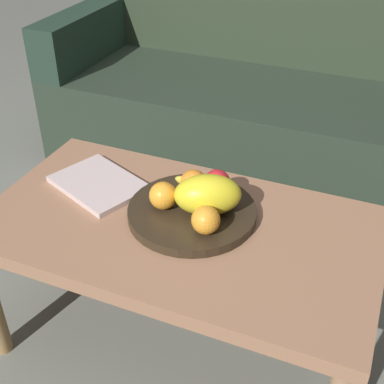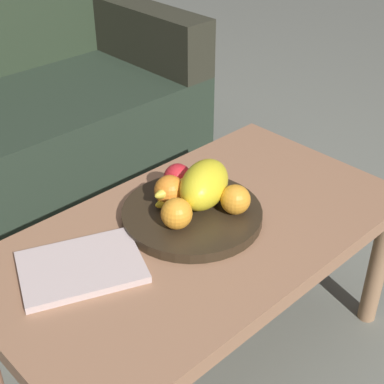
{
  "view_description": "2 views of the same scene",
  "coord_description": "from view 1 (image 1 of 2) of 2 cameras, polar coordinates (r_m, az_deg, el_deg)",
  "views": [
    {
      "loc": [
        0.43,
        -0.94,
        1.23
      ],
      "look_at": [
        0.02,
        0.04,
        0.51
      ],
      "focal_mm": 48.6,
      "sensor_mm": 36.0,
      "label": 1
    },
    {
      "loc": [
        -0.73,
        -0.74,
        1.21
      ],
      "look_at": [
        0.02,
        0.04,
        0.51
      ],
      "focal_mm": 53.03,
      "sensor_mm": 36.0,
      "label": 2
    }
  ],
  "objects": [
    {
      "name": "ground_plane",
      "position": [
        1.61,
        -1.22,
        -15.61
      ],
      "size": [
        8.0,
        8.0,
        0.0
      ],
      "primitive_type": "plane",
      "color": "slate"
    },
    {
      "name": "coffee_table",
      "position": [
        1.34,
        -1.42,
        -5.2
      ],
      "size": [
        1.0,
        0.55,
        0.43
      ],
      "color": "#976A4D",
      "rests_on": "ground_plane"
    },
    {
      "name": "couch",
      "position": [
        2.28,
        7.07,
        10.12
      ],
      "size": [
        1.7,
        0.7,
        0.9
      ],
      "color": "#243124",
      "rests_on": "ground_plane"
    },
    {
      "name": "fruit_bowl",
      "position": [
        1.33,
        -0.0,
        -2.23
      ],
      "size": [
        0.33,
        0.33,
        0.03
      ],
      "primitive_type": "cylinder",
      "color": "#2E2317",
      "rests_on": "coffee_table"
    },
    {
      "name": "melon_large_front",
      "position": [
        1.28,
        1.73,
        -0.3
      ],
      "size": [
        0.19,
        0.16,
        0.1
      ],
      "primitive_type": "ellipsoid",
      "rotation": [
        0.0,
        0.0,
        0.43
      ],
      "color": "yellow",
      "rests_on": "fruit_bowl"
    },
    {
      "name": "orange_front",
      "position": [
        1.3,
        -3.19,
        -0.39
      ],
      "size": [
        0.07,
        0.07,
        0.07
      ],
      "primitive_type": "sphere",
      "color": "orange",
      "rests_on": "fruit_bowl"
    },
    {
      "name": "orange_left",
      "position": [
        1.35,
        -0.04,
        0.98
      ],
      "size": [
        0.07,
        0.07,
        0.07
      ],
      "primitive_type": "sphere",
      "color": "orange",
      "rests_on": "fruit_bowl"
    },
    {
      "name": "orange_right",
      "position": [
        1.22,
        1.52,
        -3.08
      ],
      "size": [
        0.07,
        0.07,
        0.07
      ],
      "primitive_type": "sphere",
      "color": "orange",
      "rests_on": "fruit_bowl"
    },
    {
      "name": "apple_front",
      "position": [
        1.35,
        2.76,
        1.06
      ],
      "size": [
        0.07,
        0.07,
        0.07
      ],
      "primitive_type": "sphere",
      "color": "red",
      "rests_on": "fruit_bowl"
    },
    {
      "name": "banana_bunch",
      "position": [
        1.33,
        1.11,
        0.05
      ],
      "size": [
        0.16,
        0.15,
        0.06
      ],
      "color": "yellow",
      "rests_on": "fruit_bowl"
    },
    {
      "name": "magazine",
      "position": [
        1.46,
        -10.18,
        0.88
      ],
      "size": [
        0.3,
        0.26,
        0.02
      ],
      "primitive_type": "cube",
      "rotation": [
        0.0,
        0.0,
        -0.39
      ],
      "color": "beige",
      "rests_on": "coffee_table"
    }
  ]
}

